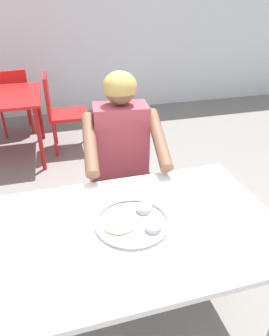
% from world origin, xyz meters
% --- Properties ---
extents(table_foreground, '(1.29, 0.82, 0.73)m').
position_xyz_m(table_foreground, '(0.03, 0.06, 0.66)').
color(table_foreground, white).
rests_on(table_foreground, ground).
extents(thali_tray, '(0.34, 0.34, 0.03)m').
position_xyz_m(thali_tray, '(0.02, 0.07, 0.74)').
color(thali_tray, '#B7BABF').
rests_on(thali_tray, table_foreground).
extents(chair_foreground, '(0.48, 0.45, 0.87)m').
position_xyz_m(chair_foreground, '(0.15, 0.94, 0.51)').
color(chair_foreground, red).
rests_on(chair_foreground, ground).
extents(diner_foreground, '(0.53, 0.58, 1.24)m').
position_xyz_m(diner_foreground, '(0.13, 0.72, 0.74)').
color(diner_foreground, '#3B3B3B').
rests_on(diner_foreground, ground).
extents(table_background_red, '(0.82, 0.95, 0.72)m').
position_xyz_m(table_background_red, '(-0.78, 2.44, 0.64)').
color(table_background_red, red).
rests_on(table_background_red, ground).
extents(chair_red_right, '(0.45, 0.45, 0.89)m').
position_xyz_m(chair_red_right, '(-0.19, 2.47, 0.51)').
color(chair_red_right, red).
rests_on(chair_red_right, ground).
extents(chair_red_far, '(0.48, 0.46, 0.85)m').
position_xyz_m(chair_red_far, '(-0.74, 3.11, 0.49)').
color(chair_red_far, red).
rests_on(chair_red_far, ground).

